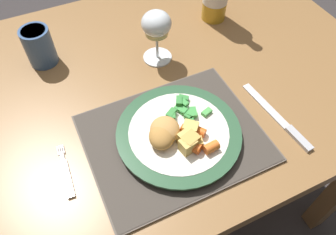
# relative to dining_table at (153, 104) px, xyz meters

# --- Properties ---
(ground_plane) EXTENTS (6.00, 6.00, 0.00)m
(ground_plane) POSITION_rel_dining_table_xyz_m (0.00, 0.00, -0.64)
(ground_plane) COLOR #383333
(dining_table) EXTENTS (1.18, 0.81, 0.74)m
(dining_table) POSITION_rel_dining_table_xyz_m (0.00, 0.00, 0.00)
(dining_table) COLOR olive
(dining_table) RESTS_ON ground
(placemat) EXTENTS (0.37, 0.30, 0.01)m
(placemat) POSITION_rel_dining_table_xyz_m (-0.03, -0.19, 0.11)
(placemat) COLOR brown
(placemat) RESTS_ON dining_table
(dinner_plate) EXTENTS (0.27, 0.27, 0.02)m
(dinner_plate) POSITION_rel_dining_table_xyz_m (-0.02, -0.19, 0.12)
(dinner_plate) COLOR white
(dinner_plate) RESTS_ON placemat
(breaded_croquettes) EXTENTS (0.09, 0.09, 0.04)m
(breaded_croquettes) POSITION_rel_dining_table_xyz_m (-0.05, -0.19, 0.15)
(breaded_croquettes) COLOR #B77F3D
(breaded_croquettes) RESTS_ON dinner_plate
(green_beans_pile) EXTENTS (0.10, 0.08, 0.02)m
(green_beans_pile) POSITION_rel_dining_table_xyz_m (0.02, -0.15, 0.14)
(green_beans_pile) COLOR green
(green_beans_pile) RESTS_ON dinner_plate
(glazed_carrots) EXTENTS (0.07, 0.09, 0.02)m
(glazed_carrots) POSITION_rel_dining_table_xyz_m (-0.00, -0.23, 0.14)
(glazed_carrots) COLOR #CC5119
(glazed_carrots) RESTS_ON dinner_plate
(fork) EXTENTS (0.02, 0.13, 0.01)m
(fork) POSITION_rel_dining_table_xyz_m (-0.26, -0.18, 0.10)
(fork) COLOR silver
(fork) RESTS_ON dining_table
(table_knife) EXTENTS (0.04, 0.22, 0.01)m
(table_knife) POSITION_rel_dining_table_xyz_m (0.21, -0.25, 0.10)
(table_knife) COLOR silver
(table_knife) RESTS_ON dining_table
(wine_glass) EXTENTS (0.08, 0.08, 0.14)m
(wine_glass) POSITION_rel_dining_table_xyz_m (0.04, 0.06, 0.20)
(wine_glass) COLOR silver
(wine_glass) RESTS_ON dining_table
(roast_potatoes) EXTENTS (0.06, 0.07, 0.03)m
(roast_potatoes) POSITION_rel_dining_table_xyz_m (-0.02, -0.23, 0.14)
(roast_potatoes) COLOR #DBB256
(roast_potatoes) RESTS_ON dinner_plate
(drinking_cup) EXTENTS (0.07, 0.07, 0.10)m
(drinking_cup) POSITION_rel_dining_table_xyz_m (-0.23, 0.17, 0.15)
(drinking_cup) COLOR #385684
(drinking_cup) RESTS_ON dining_table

